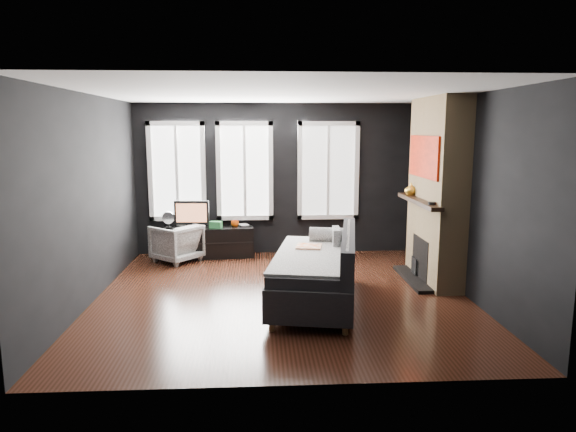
{
  "coord_description": "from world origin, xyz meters",
  "views": [
    {
      "loc": [
        -0.3,
        -6.72,
        2.25
      ],
      "look_at": [
        0.1,
        0.3,
        1.05
      ],
      "focal_mm": 32.0,
      "sensor_mm": 36.0,
      "label": 1
    }
  ],
  "objects": [
    {
      "name": "mug",
      "position": [
        -0.73,
        2.26,
        0.6
      ],
      "size": [
        0.17,
        0.15,
        0.14
      ],
      "primitive_type": "imported",
      "rotation": [
        0.0,
        0.0,
        0.37
      ],
      "color": "#EB4E09",
      "rests_on": "media_console"
    },
    {
      "name": "fireplace",
      "position": [
        2.3,
        0.6,
        1.35
      ],
      "size": [
        0.7,
        1.62,
        2.7
      ],
      "primitive_type": null,
      "color": "#93724C",
      "rests_on": "floor"
    },
    {
      "name": "floor",
      "position": [
        0.0,
        0.0,
        0.0
      ],
      "size": [
        5.0,
        5.0,
        0.0
      ],
      "primitive_type": "plane",
      "color": "black",
      "rests_on": "ground"
    },
    {
      "name": "media_console",
      "position": [
        -1.2,
        2.22,
        0.27
      ],
      "size": [
        1.6,
        0.64,
        0.54
      ],
      "primitive_type": null,
      "rotation": [
        0.0,
        0.0,
        0.1
      ],
      "color": "black",
      "rests_on": "floor"
    },
    {
      "name": "stripe_pillow",
      "position": [
        0.77,
        0.21,
        0.69
      ],
      "size": [
        0.13,
        0.4,
        0.4
      ],
      "primitive_type": "cube",
      "rotation": [
        0.0,
        0.0,
        -0.1
      ],
      "color": "gray",
      "rests_on": "sofa"
    },
    {
      "name": "storage_box",
      "position": [
        -1.06,
        2.15,
        0.59
      ],
      "size": [
        0.23,
        0.17,
        0.11
      ],
      "primitive_type": "cube",
      "rotation": [
        0.0,
        0.0,
        -0.22
      ],
      "color": "#297138",
      "rests_on": "media_console"
    },
    {
      "name": "armchair",
      "position": [
        -1.72,
        1.95,
        0.35
      ],
      "size": [
        0.94,
        0.94,
        0.71
      ],
      "primitive_type": "imported",
      "rotation": [
        0.0,
        0.0,
        -2.28
      ],
      "color": "white",
      "rests_on": "floor"
    },
    {
      "name": "mantel_clock",
      "position": [
        2.05,
        0.05,
        1.25
      ],
      "size": [
        0.11,
        0.11,
        0.04
      ],
      "primitive_type": "cylinder",
      "rotation": [
        0.0,
        0.0,
        -0.05
      ],
      "color": "black",
      "rests_on": "fireplace"
    },
    {
      "name": "windows",
      "position": [
        -0.45,
        2.46,
        2.38
      ],
      "size": [
        4.0,
        0.16,
        1.76
      ],
      "primitive_type": null,
      "color": "white",
      "rests_on": "wall_back"
    },
    {
      "name": "book",
      "position": [
        -0.65,
        2.36,
        0.64
      ],
      "size": [
        0.15,
        0.06,
        0.2
      ],
      "primitive_type": "imported",
      "rotation": [
        0.0,
        0.0,
        0.32
      ],
      "color": "#B4A48F",
      "rests_on": "media_console"
    },
    {
      "name": "wall_back",
      "position": [
        0.0,
        2.5,
        1.35
      ],
      "size": [
        5.0,
        0.02,
        2.7
      ],
      "primitive_type": "cube",
      "color": "black",
      "rests_on": "ground"
    },
    {
      "name": "wall_right",
      "position": [
        2.5,
        0.0,
        1.35
      ],
      "size": [
        0.02,
        5.0,
        2.7
      ],
      "primitive_type": "cube",
      "color": "black",
      "rests_on": "ground"
    },
    {
      "name": "sofa",
      "position": [
        0.42,
        -0.33,
        0.48
      ],
      "size": [
        1.5,
        2.39,
        0.96
      ],
      "primitive_type": null,
      "rotation": [
        0.0,
        0.0,
        -0.18
      ],
      "color": "#252628",
      "rests_on": "floor"
    },
    {
      "name": "ceiling",
      "position": [
        0.0,
        0.0,
        2.7
      ],
      "size": [
        5.0,
        5.0,
        0.0
      ],
      "primitive_type": "plane",
      "color": "white",
      "rests_on": "ground"
    },
    {
      "name": "monitor",
      "position": [
        -1.47,
        2.16,
        0.81
      ],
      "size": [
        0.62,
        0.16,
        0.55
      ],
      "primitive_type": null,
      "rotation": [
        0.0,
        0.0,
        -0.05
      ],
      "color": "black",
      "rests_on": "media_console"
    },
    {
      "name": "mantel_vase",
      "position": [
        2.05,
        1.05,
        1.32
      ],
      "size": [
        0.21,
        0.22,
        0.19
      ],
      "primitive_type": "imported",
      "rotation": [
        0.0,
        0.0,
        0.13
      ],
      "color": "orange",
      "rests_on": "fireplace"
    },
    {
      "name": "wall_left",
      "position": [
        -2.5,
        0.0,
        1.35
      ],
      "size": [
        0.02,
        5.0,
        2.7
      ],
      "primitive_type": "cube",
      "color": "black",
      "rests_on": "ground"
    },
    {
      "name": "desk_fan",
      "position": [
        -1.88,
        2.16,
        0.69
      ],
      "size": [
        0.25,
        0.25,
        0.31
      ],
      "primitive_type": null,
      "rotation": [
        0.0,
        0.0,
        -0.18
      ],
      "color": "#A2A2A2",
      "rests_on": "media_console"
    }
  ]
}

